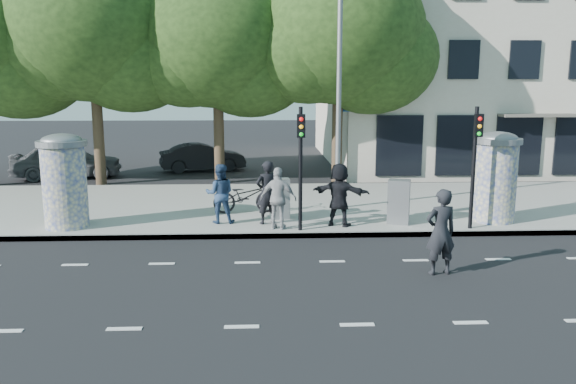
{
  "coord_description": "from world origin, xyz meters",
  "views": [
    {
      "loc": [
        -1.59,
        -11.28,
        4.06
      ],
      "look_at": [
        -0.96,
        3.5,
        1.29
      ],
      "focal_mm": 35.0,
      "sensor_mm": 36.0,
      "label": 1
    }
  ],
  "objects_px": {
    "street_lamp": "(340,64)",
    "ped_b": "(267,192)",
    "man_road": "(441,232)",
    "car_left": "(67,161)",
    "ped_e": "(278,198)",
    "cabinet_left": "(280,199)",
    "ped_f": "(339,195)",
    "ped_c": "(220,194)",
    "cabinet_right": "(399,202)",
    "ad_column_left": "(64,179)",
    "bicycle": "(245,196)",
    "car_mid": "(203,157)",
    "ad_column_right": "(496,175)",
    "traffic_pole_far": "(475,155)",
    "traffic_pole_near": "(301,156)"
  },
  "relations": [
    {
      "from": "man_road",
      "to": "car_left",
      "type": "relative_size",
      "value": 0.41
    },
    {
      "from": "bicycle",
      "to": "car_left",
      "type": "bearing_deg",
      "value": 39.77
    },
    {
      "from": "cabinet_left",
      "to": "car_mid",
      "type": "xyz_separation_m",
      "value": [
        -3.49,
        11.04,
        -0.08
      ]
    },
    {
      "from": "traffic_pole_far",
      "to": "street_lamp",
      "type": "xyz_separation_m",
      "value": [
        -3.4,
        2.84,
        2.56
      ]
    },
    {
      "from": "traffic_pole_far",
      "to": "bicycle",
      "type": "distance_m",
      "value": 6.97
    },
    {
      "from": "man_road",
      "to": "car_left",
      "type": "bearing_deg",
      "value": -57.8
    },
    {
      "from": "street_lamp",
      "to": "ped_b",
      "type": "height_order",
      "value": "street_lamp"
    },
    {
      "from": "ped_b",
      "to": "ped_c",
      "type": "relative_size",
      "value": 1.06
    },
    {
      "from": "bicycle",
      "to": "ad_column_right",
      "type": "bearing_deg",
      "value": -106.52
    },
    {
      "from": "car_left",
      "to": "car_mid",
      "type": "relative_size",
      "value": 1.15
    },
    {
      "from": "bicycle",
      "to": "car_mid",
      "type": "relative_size",
      "value": 0.49
    },
    {
      "from": "street_lamp",
      "to": "ped_b",
      "type": "relative_size",
      "value": 4.33
    },
    {
      "from": "ped_e",
      "to": "bicycle",
      "type": "xyz_separation_m",
      "value": [
        -0.99,
        2.12,
        -0.34
      ]
    },
    {
      "from": "ad_column_right",
      "to": "ped_f",
      "type": "distance_m",
      "value": 4.7
    },
    {
      "from": "ped_c",
      "to": "car_mid",
      "type": "xyz_separation_m",
      "value": [
        -1.74,
        11.53,
        -0.34
      ]
    },
    {
      "from": "ad_column_left",
      "to": "ped_b",
      "type": "relative_size",
      "value": 1.44
    },
    {
      "from": "ped_f",
      "to": "car_mid",
      "type": "relative_size",
      "value": 0.44
    },
    {
      "from": "cabinet_right",
      "to": "car_mid",
      "type": "relative_size",
      "value": 0.31
    },
    {
      "from": "ped_f",
      "to": "car_mid",
      "type": "height_order",
      "value": "ped_f"
    },
    {
      "from": "ad_column_left",
      "to": "cabinet_left",
      "type": "bearing_deg",
      "value": 7.5
    },
    {
      "from": "ped_b",
      "to": "ped_c",
      "type": "height_order",
      "value": "ped_b"
    },
    {
      "from": "ped_c",
      "to": "cabinet_right",
      "type": "relative_size",
      "value": 1.35
    },
    {
      "from": "traffic_pole_far",
      "to": "ped_c",
      "type": "height_order",
      "value": "traffic_pole_far"
    },
    {
      "from": "cabinet_left",
      "to": "car_mid",
      "type": "bearing_deg",
      "value": 102.52
    },
    {
      "from": "ped_e",
      "to": "car_left",
      "type": "distance_m",
      "value": 13.87
    },
    {
      "from": "cabinet_left",
      "to": "cabinet_right",
      "type": "height_order",
      "value": "cabinet_right"
    },
    {
      "from": "ped_f",
      "to": "man_road",
      "type": "distance_m",
      "value": 4.25
    },
    {
      "from": "ped_b",
      "to": "ped_e",
      "type": "relative_size",
      "value": 1.06
    },
    {
      "from": "street_lamp",
      "to": "man_road",
      "type": "distance_m",
      "value": 7.45
    },
    {
      "from": "ad_column_left",
      "to": "car_mid",
      "type": "xyz_separation_m",
      "value": [
        2.58,
        11.84,
        -0.86
      ]
    },
    {
      "from": "ped_f",
      "to": "cabinet_right",
      "type": "height_order",
      "value": "ped_f"
    },
    {
      "from": "ped_f",
      "to": "cabinet_right",
      "type": "bearing_deg",
      "value": -150.17
    },
    {
      "from": "car_mid",
      "to": "traffic_pole_near",
      "type": "bearing_deg",
      "value": -176.64
    },
    {
      "from": "traffic_pole_near",
      "to": "ped_f",
      "type": "bearing_deg",
      "value": 24.34
    },
    {
      "from": "man_road",
      "to": "cabinet_left",
      "type": "height_order",
      "value": "man_road"
    },
    {
      "from": "street_lamp",
      "to": "ped_e",
      "type": "relative_size",
      "value": 4.59
    },
    {
      "from": "ped_f",
      "to": "cabinet_left",
      "type": "height_order",
      "value": "ped_f"
    },
    {
      "from": "ped_b",
      "to": "ped_f",
      "type": "height_order",
      "value": "ped_b"
    },
    {
      "from": "cabinet_left",
      "to": "car_left",
      "type": "xyz_separation_m",
      "value": [
        -9.38,
        8.97,
        0.04
      ]
    },
    {
      "from": "traffic_pole_near",
      "to": "ped_b",
      "type": "height_order",
      "value": "traffic_pole_near"
    },
    {
      "from": "ped_b",
      "to": "ped_e",
      "type": "height_order",
      "value": "ped_b"
    },
    {
      "from": "street_lamp",
      "to": "ped_e",
      "type": "bearing_deg",
      "value": -127.12
    },
    {
      "from": "traffic_pole_near",
      "to": "ped_e",
      "type": "bearing_deg",
      "value": 161.74
    },
    {
      "from": "cabinet_right",
      "to": "car_left",
      "type": "height_order",
      "value": "car_left"
    },
    {
      "from": "car_mid",
      "to": "ped_b",
      "type": "bearing_deg",
      "value": -179.54
    },
    {
      "from": "car_left",
      "to": "ped_f",
      "type": "bearing_deg",
      "value": -143.22
    },
    {
      "from": "cabinet_left",
      "to": "car_mid",
      "type": "relative_size",
      "value": 0.3
    },
    {
      "from": "street_lamp",
      "to": "bicycle",
      "type": "bearing_deg",
      "value": -169.99
    },
    {
      "from": "ad_column_left",
      "to": "cabinet_right",
      "type": "relative_size",
      "value": 2.06
    },
    {
      "from": "man_road",
      "to": "car_mid",
      "type": "xyz_separation_m",
      "value": [
        -6.87,
        15.92,
        -0.28
      ]
    }
  ]
}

